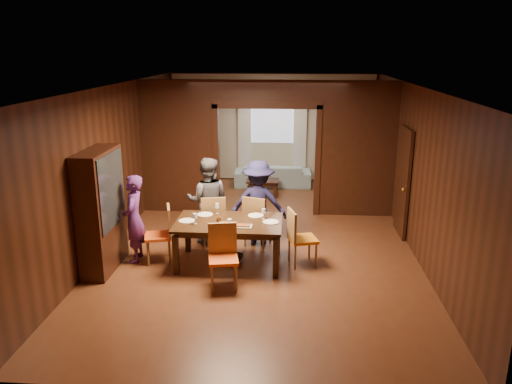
# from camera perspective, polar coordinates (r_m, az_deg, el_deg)

# --- Properties ---
(floor) EXTENTS (9.00, 9.00, 0.00)m
(floor) POSITION_cam_1_polar(r_m,az_deg,el_deg) (9.67, 0.68, -5.33)
(floor) COLOR #592C19
(floor) RESTS_ON ground
(ceiling) EXTENTS (5.50, 9.00, 0.02)m
(ceiling) POSITION_cam_1_polar(r_m,az_deg,el_deg) (9.01, 0.74, 12.08)
(ceiling) COLOR silver
(ceiling) RESTS_ON room_walls
(room_walls) EXTENTS (5.52, 9.01, 2.90)m
(room_walls) POSITION_cam_1_polar(r_m,az_deg,el_deg) (11.06, 1.31, 5.56)
(room_walls) COLOR black
(room_walls) RESTS_ON floor
(person_purple) EXTENTS (0.41, 0.58, 1.51)m
(person_purple) POSITION_cam_1_polar(r_m,az_deg,el_deg) (8.71, -13.77, -2.99)
(person_purple) COLOR #4E2263
(person_purple) RESTS_ON floor
(person_grey) EXTENTS (0.83, 0.66, 1.63)m
(person_grey) POSITION_cam_1_polar(r_m,az_deg,el_deg) (9.28, -5.54, -1.01)
(person_grey) COLOR #4D4C53
(person_grey) RESTS_ON floor
(person_navy) EXTENTS (1.06, 0.65, 1.59)m
(person_navy) POSITION_cam_1_polar(r_m,az_deg,el_deg) (9.17, 0.29, -1.26)
(person_navy) COLOR #1A183D
(person_navy) RESTS_ON floor
(sofa) EXTENTS (2.02, 0.84, 0.58)m
(sofa) POSITION_cam_1_polar(r_m,az_deg,el_deg) (13.24, 1.92, 1.96)
(sofa) COLOR #97BBC5
(sofa) RESTS_ON floor
(serving_bowl) EXTENTS (0.37, 0.37, 0.09)m
(serving_bowl) POSITION_cam_1_polar(r_m,az_deg,el_deg) (8.43, -2.71, -2.82)
(serving_bowl) COLOR black
(serving_bowl) RESTS_ON dining_table
(dining_table) EXTENTS (1.77, 1.10, 0.76)m
(dining_table) POSITION_cam_1_polar(r_m,az_deg,el_deg) (8.47, -3.09, -5.80)
(dining_table) COLOR black
(dining_table) RESTS_ON floor
(coffee_table) EXTENTS (0.80, 0.50, 0.40)m
(coffee_table) POSITION_cam_1_polar(r_m,az_deg,el_deg) (12.37, 0.79, 0.50)
(coffee_table) COLOR black
(coffee_table) RESTS_ON floor
(chair_left) EXTENTS (0.54, 0.54, 0.97)m
(chair_left) POSITION_cam_1_polar(r_m,az_deg,el_deg) (8.69, -11.16, -4.76)
(chair_left) COLOR #E04D15
(chair_left) RESTS_ON floor
(chair_right) EXTENTS (0.55, 0.55, 0.97)m
(chair_right) POSITION_cam_1_polar(r_m,az_deg,el_deg) (8.43, 5.38, -5.18)
(chair_right) COLOR orange
(chair_right) RESTS_ON floor
(chair_far_l) EXTENTS (0.52, 0.52, 0.97)m
(chair_far_l) POSITION_cam_1_polar(r_m,az_deg,el_deg) (9.27, -4.89, -3.16)
(chair_far_l) COLOR #C67612
(chair_far_l) RESTS_ON floor
(chair_far_r) EXTENTS (0.56, 0.56, 0.97)m
(chair_far_r) POSITION_cam_1_polar(r_m,az_deg,el_deg) (9.21, 0.22, -3.23)
(chair_far_r) COLOR red
(chair_far_r) RESTS_ON floor
(chair_near) EXTENTS (0.51, 0.51, 0.97)m
(chair_near) POSITION_cam_1_polar(r_m,az_deg,el_deg) (7.64, -3.75, -7.47)
(chair_near) COLOR #EC5616
(chair_near) RESTS_ON floor
(hutch) EXTENTS (0.40, 1.20, 2.00)m
(hutch) POSITION_cam_1_polar(r_m,az_deg,el_deg) (8.47, -17.30, -2.06)
(hutch) COLOR black
(hutch) RESTS_ON floor
(door_right) EXTENTS (0.06, 0.90, 2.10)m
(door_right) POSITION_cam_1_polar(r_m,az_deg,el_deg) (10.03, 16.47, 1.11)
(door_right) COLOR black
(door_right) RESTS_ON floor
(window_far) EXTENTS (1.20, 0.03, 1.30)m
(window_far) POSITION_cam_1_polar(r_m,az_deg,el_deg) (13.55, 1.88, 8.36)
(window_far) COLOR silver
(window_far) RESTS_ON back_wall
(curtain_left) EXTENTS (0.35, 0.06, 2.40)m
(curtain_left) POSITION_cam_1_polar(r_m,az_deg,el_deg) (13.63, -1.32, 6.50)
(curtain_left) COLOR white
(curtain_left) RESTS_ON back_wall
(curtain_right) EXTENTS (0.35, 0.06, 2.40)m
(curtain_right) POSITION_cam_1_polar(r_m,az_deg,el_deg) (13.57, 5.04, 6.40)
(curtain_right) COLOR white
(curtain_right) RESTS_ON back_wall
(plate_left) EXTENTS (0.27, 0.27, 0.01)m
(plate_left) POSITION_cam_1_polar(r_m,az_deg,el_deg) (8.41, -7.91, -3.27)
(plate_left) COLOR silver
(plate_left) RESTS_ON dining_table
(plate_far_l) EXTENTS (0.27, 0.27, 0.01)m
(plate_far_l) POSITION_cam_1_polar(r_m,az_deg,el_deg) (8.69, -5.84, -2.57)
(plate_far_l) COLOR silver
(plate_far_l) RESTS_ON dining_table
(plate_far_r) EXTENTS (0.27, 0.27, 0.01)m
(plate_far_r) POSITION_cam_1_polar(r_m,az_deg,el_deg) (8.59, -0.04, -2.70)
(plate_far_r) COLOR white
(plate_far_r) RESTS_ON dining_table
(plate_right) EXTENTS (0.27, 0.27, 0.01)m
(plate_right) POSITION_cam_1_polar(r_m,az_deg,el_deg) (8.29, 1.71, -3.43)
(plate_right) COLOR silver
(plate_right) RESTS_ON dining_table
(plate_near) EXTENTS (0.27, 0.27, 0.01)m
(plate_near) POSITION_cam_1_polar(r_m,az_deg,el_deg) (7.99, -3.39, -4.22)
(plate_near) COLOR silver
(plate_near) RESTS_ON dining_table
(platter_a) EXTENTS (0.30, 0.20, 0.04)m
(platter_a) POSITION_cam_1_polar(r_m,az_deg,el_deg) (8.19, -3.51, -3.61)
(platter_a) COLOR gray
(platter_a) RESTS_ON dining_table
(platter_b) EXTENTS (0.30, 0.20, 0.04)m
(platter_b) POSITION_cam_1_polar(r_m,az_deg,el_deg) (8.07, -1.52, -3.88)
(platter_b) COLOR gray
(platter_b) RESTS_ON dining_table
(wineglass_left) EXTENTS (0.08, 0.08, 0.18)m
(wineglass_left) POSITION_cam_1_polar(r_m,az_deg,el_deg) (8.24, -7.00, -3.05)
(wineglass_left) COLOR silver
(wineglass_left) RESTS_ON dining_table
(wineglass_far) EXTENTS (0.08, 0.08, 0.18)m
(wineglass_far) POSITION_cam_1_polar(r_m,az_deg,el_deg) (8.72, -4.47, -1.87)
(wineglass_far) COLOR white
(wineglass_far) RESTS_ON dining_table
(wineglass_right) EXTENTS (0.08, 0.08, 0.18)m
(wineglass_right) POSITION_cam_1_polar(r_m,az_deg,el_deg) (8.41, 0.89, -2.51)
(wineglass_right) COLOR silver
(wineglass_right) RESTS_ON dining_table
(tumbler) EXTENTS (0.07, 0.07, 0.14)m
(tumbler) POSITION_cam_1_polar(r_m,az_deg,el_deg) (8.05, -3.03, -3.56)
(tumbler) COLOR white
(tumbler) RESTS_ON dining_table
(condiment_jar) EXTENTS (0.08, 0.08, 0.11)m
(condiment_jar) POSITION_cam_1_polar(r_m,az_deg,el_deg) (8.26, -4.28, -3.17)
(condiment_jar) COLOR #4A2A11
(condiment_jar) RESTS_ON dining_table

